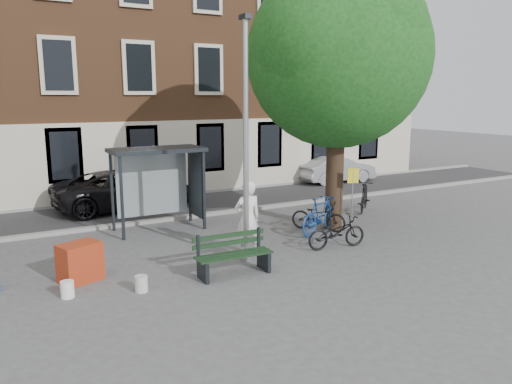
{
  "coord_description": "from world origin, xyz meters",
  "views": [
    {
      "loc": [
        -5.83,
        -10.95,
        4.19
      ],
      "look_at": [
        1.25,
        1.72,
        1.4
      ],
      "focal_mm": 35.0,
      "sensor_mm": 36.0,
      "label": 1
    }
  ],
  "objects_px": {
    "bike_d": "(364,197)",
    "car_silver": "(337,169)",
    "bike_a": "(337,232)",
    "lamppost": "(246,154)",
    "notice_sign": "(353,186)",
    "bench": "(233,257)",
    "bike_b": "(321,215)",
    "bike_c": "(319,216)",
    "painter": "(248,218)",
    "bus_shelter": "(168,169)",
    "car_dark": "(126,189)",
    "red_stand": "(80,262)"
  },
  "relations": [
    {
      "from": "bike_d",
      "to": "car_silver",
      "type": "distance_m",
      "value": 6.33
    },
    {
      "from": "bench",
      "to": "bike_d",
      "type": "xyz_separation_m",
      "value": [
        7.26,
        3.65,
        0.1
      ]
    },
    {
      "from": "red_stand",
      "to": "car_silver",
      "type": "bearing_deg",
      "value": 29.98
    },
    {
      "from": "bike_d",
      "to": "painter",
      "type": "bearing_deg",
      "value": 69.8
    },
    {
      "from": "painter",
      "to": "bike_b",
      "type": "height_order",
      "value": "painter"
    },
    {
      "from": "lamppost",
      "to": "red_stand",
      "type": "bearing_deg",
      "value": 172.34
    },
    {
      "from": "painter",
      "to": "notice_sign",
      "type": "xyz_separation_m",
      "value": [
        3.94,
        0.46,
        0.47
      ]
    },
    {
      "from": "bike_b",
      "to": "bike_d",
      "type": "bearing_deg",
      "value": -83.26
    },
    {
      "from": "bike_b",
      "to": "notice_sign",
      "type": "relative_size",
      "value": 0.96
    },
    {
      "from": "car_silver",
      "to": "red_stand",
      "type": "bearing_deg",
      "value": 121.62
    },
    {
      "from": "painter",
      "to": "car_dark",
      "type": "relative_size",
      "value": 0.38
    },
    {
      "from": "painter",
      "to": "bench",
      "type": "distance_m",
      "value": 1.61
    },
    {
      "from": "bike_b",
      "to": "car_dark",
      "type": "distance_m",
      "value": 7.78
    },
    {
      "from": "bus_shelter",
      "to": "lamppost",
      "type": "bearing_deg",
      "value": -81.57
    },
    {
      "from": "bus_shelter",
      "to": "bench",
      "type": "relative_size",
      "value": 1.52
    },
    {
      "from": "lamppost",
      "to": "bike_d",
      "type": "relative_size",
      "value": 3.41
    },
    {
      "from": "lamppost",
      "to": "bench",
      "type": "height_order",
      "value": "lamppost"
    },
    {
      "from": "bike_a",
      "to": "bike_c",
      "type": "height_order",
      "value": "bike_a"
    },
    {
      "from": "bus_shelter",
      "to": "bike_c",
      "type": "relative_size",
      "value": 1.61
    },
    {
      "from": "lamppost",
      "to": "notice_sign",
      "type": "height_order",
      "value": "lamppost"
    },
    {
      "from": "bike_b",
      "to": "red_stand",
      "type": "height_order",
      "value": "bike_b"
    },
    {
      "from": "bus_shelter",
      "to": "bench",
      "type": "height_order",
      "value": "bus_shelter"
    },
    {
      "from": "bike_c",
      "to": "car_silver",
      "type": "height_order",
      "value": "car_silver"
    },
    {
      "from": "painter",
      "to": "bus_shelter",
      "type": "bearing_deg",
      "value": -75.18
    },
    {
      "from": "bike_c",
      "to": "bike_d",
      "type": "bearing_deg",
      "value": -12.58
    },
    {
      "from": "bike_c",
      "to": "car_dark",
      "type": "xyz_separation_m",
      "value": [
        -4.49,
        6.15,
        0.27
      ]
    },
    {
      "from": "lamppost",
      "to": "bike_c",
      "type": "height_order",
      "value": "lamppost"
    },
    {
      "from": "bike_b",
      "to": "bike_c",
      "type": "height_order",
      "value": "bike_b"
    },
    {
      "from": "lamppost",
      "to": "car_silver",
      "type": "xyz_separation_m",
      "value": [
        9.59,
        8.4,
        -2.14
      ]
    },
    {
      "from": "bike_b",
      "to": "notice_sign",
      "type": "xyz_separation_m",
      "value": [
        0.94,
        -0.35,
        0.9
      ]
    },
    {
      "from": "bike_b",
      "to": "bike_c",
      "type": "relative_size",
      "value": 1.1
    },
    {
      "from": "red_stand",
      "to": "notice_sign",
      "type": "distance_m",
      "value": 8.27
    },
    {
      "from": "bench",
      "to": "bike_b",
      "type": "relative_size",
      "value": 0.97
    },
    {
      "from": "bike_c",
      "to": "car_dark",
      "type": "bearing_deg",
      "value": 89.4
    },
    {
      "from": "bike_a",
      "to": "car_dark",
      "type": "relative_size",
      "value": 0.33
    },
    {
      "from": "painter",
      "to": "bike_b",
      "type": "xyz_separation_m",
      "value": [
        3.0,
        0.82,
        -0.43
      ]
    },
    {
      "from": "bike_a",
      "to": "bike_c",
      "type": "distance_m",
      "value": 1.92
    },
    {
      "from": "bike_d",
      "to": "bike_a",
      "type": "bearing_deg",
      "value": 87.82
    },
    {
      "from": "lamppost",
      "to": "painter",
      "type": "distance_m",
      "value": 1.82
    },
    {
      "from": "painter",
      "to": "car_dark",
      "type": "xyz_separation_m",
      "value": [
        -1.33,
        7.27,
        -0.28
      ]
    },
    {
      "from": "bike_d",
      "to": "car_silver",
      "type": "height_order",
      "value": "car_silver"
    },
    {
      "from": "bike_a",
      "to": "bike_b",
      "type": "bearing_deg",
      "value": -12.52
    },
    {
      "from": "car_dark",
      "to": "red_stand",
      "type": "height_order",
      "value": "car_dark"
    },
    {
      "from": "notice_sign",
      "to": "bike_d",
      "type": "bearing_deg",
      "value": 63.92
    },
    {
      "from": "bike_a",
      "to": "car_silver",
      "type": "xyz_separation_m",
      "value": [
        6.89,
        8.71,
        0.18
      ]
    },
    {
      "from": "lamppost",
      "to": "bike_c",
      "type": "distance_m",
      "value": 4.37
    },
    {
      "from": "bus_shelter",
      "to": "bike_c",
      "type": "distance_m",
      "value": 5.0
    },
    {
      "from": "red_stand",
      "to": "painter",
      "type": "bearing_deg",
      "value": -2.55
    },
    {
      "from": "bike_a",
      "to": "bike_d",
      "type": "bearing_deg",
      "value": -42.6
    },
    {
      "from": "bike_d",
      "to": "bench",
      "type": "bearing_deg",
      "value": 74.54
    }
  ]
}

